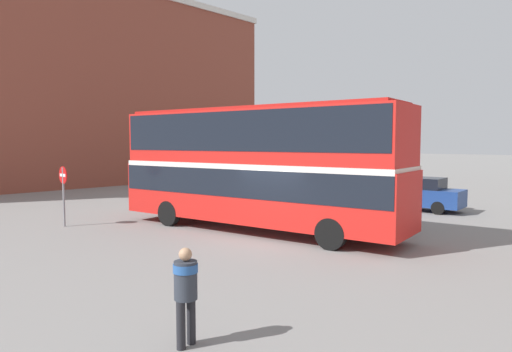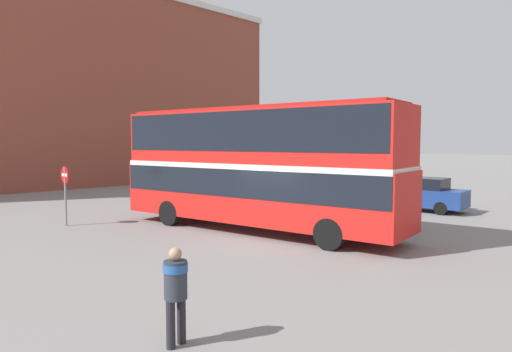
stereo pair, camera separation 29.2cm
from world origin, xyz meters
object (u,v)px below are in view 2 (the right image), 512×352
object	(u,v)px
double_decker_bus	(256,161)
no_entry_sign	(65,185)
parked_car_side_street	(418,194)
pedestrian_foreground	(176,286)

from	to	relation	value
double_decker_bus	no_entry_sign	distance (m)	7.74
parked_car_side_street	double_decker_bus	bearing A→B (deg)	72.75
pedestrian_foreground	parked_car_side_street	bearing A→B (deg)	-87.49
double_decker_bus	no_entry_sign	world-z (taller)	double_decker_bus
pedestrian_foreground	no_entry_sign	distance (m)	12.52
double_decker_bus	pedestrian_foreground	bearing A→B (deg)	-61.38
parked_car_side_street	no_entry_sign	bearing A→B (deg)	54.63
double_decker_bus	pedestrian_foreground	size ratio (longest dim) A/B	7.15
double_decker_bus	parked_car_side_street	bearing A→B (deg)	69.45
parked_car_side_street	no_entry_sign	distance (m)	16.14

